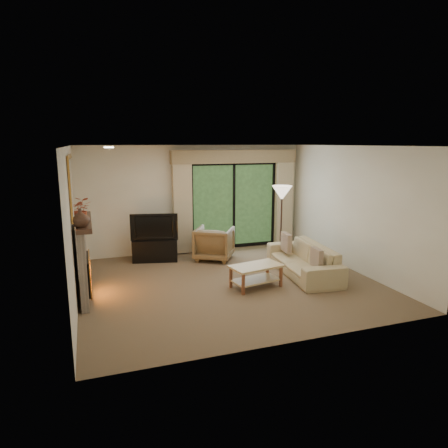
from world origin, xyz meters
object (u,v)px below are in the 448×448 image
object	(u,v)px
media_console	(155,250)
sofa	(303,260)
armchair	(214,243)
coffee_table	(256,276)

from	to	relation	value
media_console	sofa	size ratio (longest dim) A/B	0.47
armchair	sofa	size ratio (longest dim) A/B	0.39
media_console	sofa	bearing A→B (deg)	-23.00
armchair	coffee_table	xyz separation A→B (m)	(0.18, -2.00, -0.16)
media_console	coffee_table	world-z (taller)	media_console
armchair	coffee_table	size ratio (longest dim) A/B	0.87
sofa	coffee_table	xyz separation A→B (m)	(-1.22, -0.38, -0.10)
media_console	armchair	xyz separation A→B (m)	(1.31, -0.35, 0.13)
media_console	armchair	world-z (taller)	armchair
media_console	armchair	distance (m)	1.36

